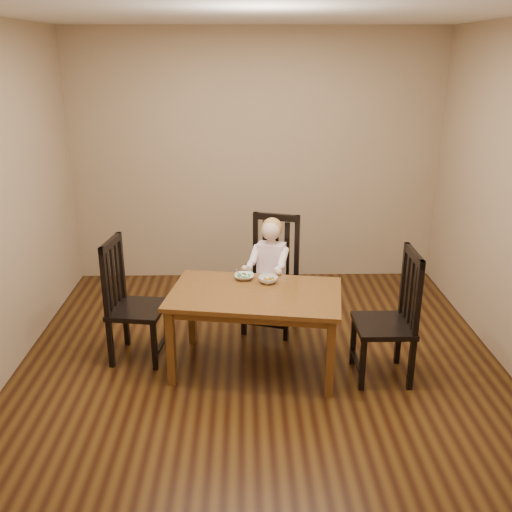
{
  "coord_description": "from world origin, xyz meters",
  "views": [
    {
      "loc": [
        -0.12,
        -4.16,
        2.45
      ],
      "look_at": [
        -0.03,
        0.25,
        0.86
      ],
      "focal_mm": 40.0,
      "sensor_mm": 36.0,
      "label": 1
    }
  ],
  "objects_px": {
    "toddler": "(271,263)",
    "bowl_peas": "(244,277)",
    "chair_right": "(391,318)",
    "bowl_veg": "(268,280)",
    "dining_table": "(255,301)",
    "chair_left": "(131,303)",
    "chair_child": "(272,276)"
  },
  "relations": [
    {
      "from": "toddler",
      "to": "bowl_peas",
      "type": "xyz_separation_m",
      "value": [
        -0.24,
        -0.41,
        0.04
      ]
    },
    {
      "from": "chair_left",
      "to": "chair_right",
      "type": "distance_m",
      "value": 2.1
    },
    {
      "from": "chair_right",
      "to": "bowl_peas",
      "type": "xyz_separation_m",
      "value": [
        -1.13,
        0.44,
        0.18
      ]
    },
    {
      "from": "bowl_veg",
      "to": "dining_table",
      "type": "bearing_deg",
      "value": -118.69
    },
    {
      "from": "chair_left",
      "to": "chair_child",
      "type": "bearing_deg",
      "value": 122.4
    },
    {
      "from": "dining_table",
      "to": "chair_child",
      "type": "xyz_separation_m",
      "value": [
        0.17,
        0.75,
        -0.08
      ]
    },
    {
      "from": "dining_table",
      "to": "chair_left",
      "type": "xyz_separation_m",
      "value": [
        -1.02,
        0.2,
        -0.09
      ]
    },
    {
      "from": "dining_table",
      "to": "bowl_veg",
      "type": "distance_m",
      "value": 0.25
    },
    {
      "from": "chair_right",
      "to": "bowl_veg",
      "type": "xyz_separation_m",
      "value": [
        -0.94,
        0.35,
        0.19
      ]
    },
    {
      "from": "dining_table",
      "to": "chair_child",
      "type": "distance_m",
      "value": 0.77
    },
    {
      "from": "toddler",
      "to": "bowl_peas",
      "type": "bearing_deg",
      "value": 77.68
    },
    {
      "from": "dining_table",
      "to": "toddler",
      "type": "bearing_deg",
      "value": 77.66
    },
    {
      "from": "bowl_peas",
      "to": "toddler",
      "type": "bearing_deg",
      "value": 60.04
    },
    {
      "from": "bowl_peas",
      "to": "dining_table",
      "type": "bearing_deg",
      "value": -72.78
    },
    {
      "from": "chair_left",
      "to": "chair_right",
      "type": "bearing_deg",
      "value": 87.94
    },
    {
      "from": "chair_right",
      "to": "bowl_veg",
      "type": "distance_m",
      "value": 1.02
    },
    {
      "from": "toddler",
      "to": "chair_child",
      "type": "bearing_deg",
      "value": -90.0
    },
    {
      "from": "toddler",
      "to": "bowl_veg",
      "type": "xyz_separation_m",
      "value": [
        -0.04,
        -0.5,
        0.04
      ]
    },
    {
      "from": "dining_table",
      "to": "chair_left",
      "type": "distance_m",
      "value": 1.05
    },
    {
      "from": "chair_child",
      "to": "toddler",
      "type": "relative_size",
      "value": 1.91
    },
    {
      "from": "chair_right",
      "to": "toddler",
      "type": "height_order",
      "value": "chair_right"
    },
    {
      "from": "dining_table",
      "to": "bowl_peas",
      "type": "xyz_separation_m",
      "value": [
        -0.09,
        0.28,
        0.1
      ]
    },
    {
      "from": "bowl_peas",
      "to": "bowl_veg",
      "type": "relative_size",
      "value": 1.0
    },
    {
      "from": "toddler",
      "to": "bowl_veg",
      "type": "distance_m",
      "value": 0.5
    },
    {
      "from": "toddler",
      "to": "bowl_peas",
      "type": "relative_size",
      "value": 3.49
    },
    {
      "from": "chair_left",
      "to": "toddler",
      "type": "xyz_separation_m",
      "value": [
        1.17,
        0.5,
        0.15
      ]
    },
    {
      "from": "dining_table",
      "to": "bowl_veg",
      "type": "bearing_deg",
      "value": 61.31
    },
    {
      "from": "dining_table",
      "to": "toddler",
      "type": "distance_m",
      "value": 0.71
    },
    {
      "from": "chair_right",
      "to": "dining_table",
      "type": "bearing_deg",
      "value": 81.58
    },
    {
      "from": "bowl_peas",
      "to": "bowl_veg",
      "type": "height_order",
      "value": "bowl_veg"
    },
    {
      "from": "chair_child",
      "to": "chair_left",
      "type": "distance_m",
      "value": 1.31
    },
    {
      "from": "chair_child",
      "to": "toddler",
      "type": "height_order",
      "value": "chair_child"
    }
  ]
}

